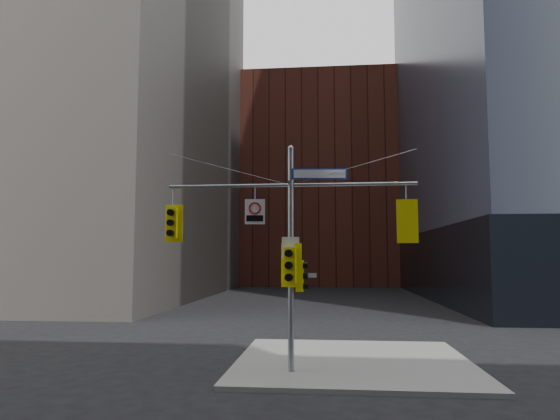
% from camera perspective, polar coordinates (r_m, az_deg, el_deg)
% --- Properties ---
extents(ground, '(160.00, 160.00, 0.00)m').
position_cam_1_polar(ground, '(14.39, 0.64, -20.26)').
color(ground, black).
rests_on(ground, ground).
extents(sidewalk_corner, '(8.00, 8.00, 0.15)m').
position_cam_1_polar(sidewalk_corner, '(18.24, 8.33, -16.78)').
color(sidewalk_corner, gray).
rests_on(sidewalk_corner, ground).
extents(brick_midrise, '(26.00, 20.00, 28.00)m').
position_cam_1_polar(brick_midrise, '(72.61, 4.58, 2.76)').
color(brick_midrise, maroon).
rests_on(brick_midrise, ground).
extents(signal_assembly, '(8.00, 0.80, 7.30)m').
position_cam_1_polar(signal_assembly, '(15.92, 1.24, -2.79)').
color(signal_assembly, gray).
rests_on(signal_assembly, ground).
extents(traffic_light_west_arm, '(0.59, 0.47, 1.23)m').
position_cam_1_polar(traffic_light_west_arm, '(16.70, -12.20, -1.47)').
color(traffic_light_west_arm, '#FFED0D').
rests_on(traffic_light_west_arm, ground).
extents(traffic_light_east_arm, '(0.65, 0.52, 1.36)m').
position_cam_1_polar(traffic_light_east_arm, '(16.08, 14.28, -1.28)').
color(traffic_light_east_arm, '#FFED0D').
rests_on(traffic_light_east_arm, ground).
extents(traffic_light_pole_side, '(0.39, 0.33, 0.98)m').
position_cam_1_polar(traffic_light_pole_side, '(15.89, 2.42, -7.53)').
color(traffic_light_pole_side, '#FFED0D').
rests_on(traffic_light_pole_side, ground).
extents(traffic_light_pole_front, '(0.66, 0.56, 1.37)m').
position_cam_1_polar(traffic_light_pole_front, '(15.64, 1.18, -6.33)').
color(traffic_light_pole_front, '#FFED0D').
rests_on(traffic_light_pole_front, ground).
extents(street_sign_blade, '(1.76, 0.22, 0.34)m').
position_cam_1_polar(street_sign_blade, '(16.08, 4.54, 4.13)').
color(street_sign_blade, '#11389E').
rests_on(street_sign_blade, ground).
extents(regulatory_sign_arm, '(0.65, 0.11, 0.81)m').
position_cam_1_polar(regulatory_sign_arm, '(16.08, -2.89, -0.09)').
color(regulatory_sign_arm, silver).
rests_on(regulatory_sign_arm, ground).
extents(regulatory_sign_pole, '(0.55, 0.07, 0.72)m').
position_cam_1_polar(regulatory_sign_pole, '(15.79, 1.21, -4.48)').
color(regulatory_sign_pole, silver).
rests_on(regulatory_sign_pole, ground).
extents(street_blade_ew, '(0.72, 0.04, 0.14)m').
position_cam_1_polar(street_blade_ew, '(15.89, 2.89, -7.47)').
color(street_blade_ew, silver).
rests_on(street_blade_ew, ground).
extents(street_blade_ns, '(0.12, 0.70, 0.14)m').
position_cam_1_polar(street_blade_ns, '(16.37, 1.38, -8.02)').
color(street_blade_ns, '#145926').
rests_on(street_blade_ns, ground).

